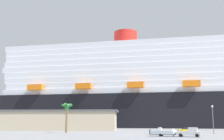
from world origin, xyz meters
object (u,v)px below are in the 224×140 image
(palm_tree, at_px, (67,110))
(street_lamp, at_px, (213,115))
(cruise_ship, at_px, (186,93))
(small_boat_on_trailer, at_px, (165,132))
(pickup_truck, at_px, (190,132))
(parked_car_yellow_taxi, at_px, (186,130))

(palm_tree, height_order, street_lamp, palm_tree)
(cruise_ship, height_order, palm_tree, cruise_ship)
(small_boat_on_trailer, xyz_separation_m, palm_tree, (-29.49, 15.12, 6.15))
(pickup_truck, bearing_deg, small_boat_on_trailer, 166.43)
(pickup_truck, relative_size, small_boat_on_trailer, 0.76)
(pickup_truck, xyz_separation_m, street_lamp, (8.35, 13.09, 4.18))
(cruise_ship, xyz_separation_m, small_boat_on_trailer, (-16.25, -81.51, -16.88))
(street_lamp, bearing_deg, pickup_truck, -122.53)
(palm_tree, xyz_separation_m, street_lamp, (43.51, -3.40, -1.89))
(small_boat_on_trailer, bearing_deg, palm_tree, 152.85)
(pickup_truck, distance_m, small_boat_on_trailer, 5.83)
(cruise_ship, height_order, small_boat_on_trailer, cruise_ship)
(small_boat_on_trailer, bearing_deg, parked_car_yellow_taxi, 70.76)
(palm_tree, bearing_deg, pickup_truck, -25.13)
(palm_tree, bearing_deg, small_boat_on_trailer, -27.15)
(cruise_ship, bearing_deg, pickup_truck, -97.27)
(pickup_truck, distance_m, palm_tree, 39.30)
(street_lamp, relative_size, parked_car_yellow_taxi, 1.69)
(cruise_ship, bearing_deg, street_lamp, -91.83)
(cruise_ship, relative_size, small_boat_on_trailer, 34.90)
(pickup_truck, relative_size, palm_tree, 0.64)
(pickup_truck, height_order, small_boat_on_trailer, pickup_truck)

